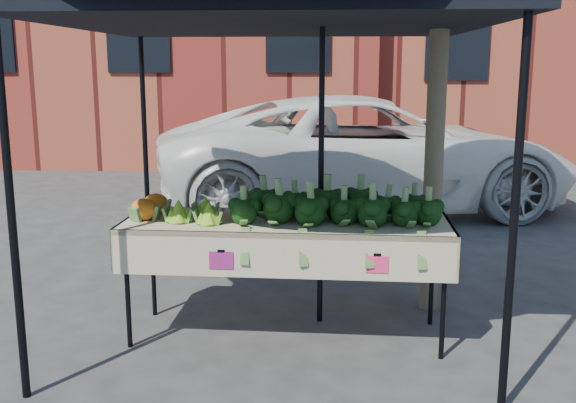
# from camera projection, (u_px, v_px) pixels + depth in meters

# --- Properties ---
(ground) EXTENTS (90.00, 90.00, 0.00)m
(ground) POSITION_uv_depth(u_px,v_px,m) (315.00, 343.00, 4.92)
(ground) COLOR #2E2E31
(table) EXTENTS (2.42, 0.87, 0.90)m
(table) POSITION_uv_depth(u_px,v_px,m) (286.00, 278.00, 4.99)
(table) COLOR #B8AB94
(table) RESTS_ON ground
(canopy) EXTENTS (3.16, 3.16, 2.74)m
(canopy) POSITION_uv_depth(u_px,v_px,m) (277.00, 150.00, 5.19)
(canopy) COLOR black
(canopy) RESTS_ON ground
(broccoli_heap) EXTENTS (1.56, 0.59, 0.28)m
(broccoli_heap) POSITION_uv_depth(u_px,v_px,m) (335.00, 202.00, 4.87)
(broccoli_heap) COLOR black
(broccoli_heap) RESTS_ON table
(romanesco_cluster) EXTENTS (0.45, 0.49, 0.22)m
(romanesco_cluster) POSITION_uv_depth(u_px,v_px,m) (196.00, 205.00, 4.90)
(romanesco_cluster) COLOR #94C030
(romanesco_cluster) RESTS_ON table
(cauliflower_pair) EXTENTS (0.25, 0.45, 0.19)m
(cauliflower_pair) POSITION_uv_depth(u_px,v_px,m) (150.00, 204.00, 5.00)
(cauliflower_pair) COLOR orange
(cauliflower_pair) RESTS_ON table
(street_tree) EXTENTS (2.27, 2.27, 4.47)m
(street_tree) POSITION_uv_depth(u_px,v_px,m) (439.00, 37.00, 5.21)
(street_tree) COLOR #1E4C14
(street_tree) RESTS_ON ground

